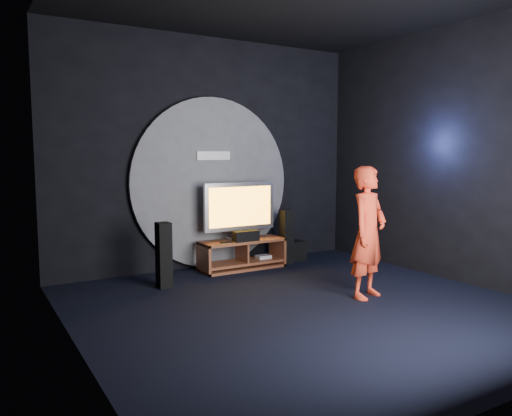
{
  "coord_description": "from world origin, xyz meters",
  "views": [
    {
      "loc": [
        -3.32,
        -4.49,
        1.77
      ],
      "look_at": [
        -0.04,
        1.05,
        1.05
      ],
      "focal_mm": 35.0,
      "sensor_mm": 36.0,
      "label": 1
    }
  ],
  "objects": [
    {
      "name": "back_wall",
      "position": [
        0.0,
        2.5,
        1.75
      ],
      "size": [
        5.0,
        0.04,
        3.5
      ],
      "primitive_type": "cube",
      "color": "black",
      "rests_on": "ground"
    },
    {
      "name": "tower_speaker_left",
      "position": [
        -1.1,
        1.64,
        0.43
      ],
      "size": [
        0.17,
        0.19,
        0.86
      ],
      "primitive_type": "cube",
      "color": "black",
      "rests_on": "ground"
    },
    {
      "name": "center_speaker",
      "position": [
        0.3,
        1.93,
        0.53
      ],
      "size": [
        0.4,
        0.15,
        0.15
      ],
      "primitive_type": "cube",
      "color": "black",
      "rests_on": "media_console"
    },
    {
      "name": "wall_disc_panel",
      "position": [
        0.0,
        2.44,
        1.3
      ],
      "size": [
        2.6,
        0.11,
        2.6
      ],
      "color": "#515156",
      "rests_on": "ground"
    },
    {
      "name": "floor",
      "position": [
        0.0,
        0.0,
        0.0
      ],
      "size": [
        5.0,
        5.0,
        0.0
      ],
      "primitive_type": "plane",
      "color": "black",
      "rests_on": "ground"
    },
    {
      "name": "subwoofer",
      "position": [
        1.37,
        2.17,
        0.16
      ],
      "size": [
        0.28,
        0.28,
        0.31
      ],
      "primitive_type": "cube",
      "color": "black",
      "rests_on": "ground"
    },
    {
      "name": "media_console",
      "position": [
        0.31,
        2.05,
        0.2
      ],
      "size": [
        1.33,
        0.45,
        0.45
      ],
      "color": "brown",
      "rests_on": "ground"
    },
    {
      "name": "player",
      "position": [
        0.9,
        -0.05,
        0.8
      ],
      "size": [
        0.68,
        0.55,
        1.61
      ],
      "primitive_type": "imported",
      "rotation": [
        0.0,
        0.0,
        0.33
      ],
      "color": "red",
      "rests_on": "ground"
    },
    {
      "name": "right_wall",
      "position": [
        2.5,
        0.0,
        1.75
      ],
      "size": [
        0.04,
        5.0,
        3.5
      ],
      "primitive_type": "cube",
      "color": "black",
      "rests_on": "ground"
    },
    {
      "name": "remote",
      "position": [
        -0.03,
        1.93,
        0.46
      ],
      "size": [
        0.18,
        0.05,
        0.02
      ],
      "primitive_type": "cube",
      "color": "black",
      "rests_on": "media_console"
    },
    {
      "name": "tv",
      "position": [
        0.3,
        2.12,
        0.93
      ],
      "size": [
        1.18,
        0.22,
        0.87
      ],
      "color": "#ABAAB2",
      "rests_on": "media_console"
    },
    {
      "name": "left_wall",
      "position": [
        -2.5,
        0.0,
        1.75
      ],
      "size": [
        0.04,
        5.0,
        3.5
      ],
      "primitive_type": "cube",
      "color": "black",
      "rests_on": "ground"
    },
    {
      "name": "tower_speaker_right",
      "position": [
        1.08,
        2.01,
        0.43
      ],
      "size": [
        0.17,
        0.19,
        0.86
      ],
      "primitive_type": "cube",
      "color": "black",
      "rests_on": "ground"
    }
  ]
}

